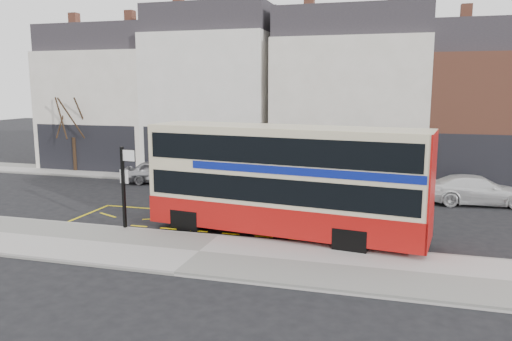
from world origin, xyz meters
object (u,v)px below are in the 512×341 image
(bus_stop_post, at_px, (125,180))
(street_tree_left, at_px, (72,107))
(car_grey, at_px, (277,180))
(car_white, at_px, (477,190))
(street_tree_right, at_px, (377,128))
(car_silver, at_px, (159,172))
(double_decker_bus, at_px, (286,180))

(bus_stop_post, xyz_separation_m, street_tree_left, (-10.46, 11.38, 2.30))
(car_grey, bearing_deg, bus_stop_post, 165.02)
(bus_stop_post, height_order, car_white, bus_stop_post)
(bus_stop_post, relative_size, street_tree_right, 0.67)
(car_silver, height_order, car_grey, car_grey)
(double_decker_bus, height_order, street_tree_left, street_tree_left)
(street_tree_right, bearing_deg, car_silver, -165.40)
(car_white, bearing_deg, street_tree_left, 77.75)
(bus_stop_post, distance_m, car_silver, 10.26)
(car_silver, xyz_separation_m, car_white, (17.48, -0.80, 0.03))
(bus_stop_post, xyz_separation_m, car_silver, (-3.39, 9.58, -1.40))
(car_white, height_order, street_tree_right, street_tree_right)
(double_decker_bus, height_order, street_tree_right, street_tree_right)
(car_white, bearing_deg, bus_stop_post, 115.71)
(car_white, relative_size, street_tree_left, 0.76)
(car_white, bearing_deg, car_grey, 83.96)
(street_tree_right, bearing_deg, double_decker_bus, -103.43)
(double_decker_bus, xyz_separation_m, car_grey, (-2.19, 7.75, -1.55))
(double_decker_bus, height_order, car_grey, double_decker_bus)
(street_tree_left, relative_size, street_tree_right, 1.32)
(double_decker_bus, height_order, bus_stop_post, double_decker_bus)
(double_decker_bus, xyz_separation_m, street_tree_left, (-16.70, 10.38, 2.15))
(car_grey, xyz_separation_m, street_tree_left, (-14.51, 2.63, 3.70))
(car_silver, height_order, street_tree_right, street_tree_right)
(double_decker_bus, relative_size, street_tree_left, 1.69)
(car_white, height_order, street_tree_left, street_tree_left)
(car_white, distance_m, street_tree_right, 6.95)
(bus_stop_post, height_order, street_tree_right, street_tree_right)
(street_tree_left, bearing_deg, car_silver, -14.26)
(car_silver, bearing_deg, car_grey, -115.62)
(double_decker_bus, bearing_deg, bus_stop_post, -163.27)
(street_tree_right, bearing_deg, bus_stop_post, -125.26)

